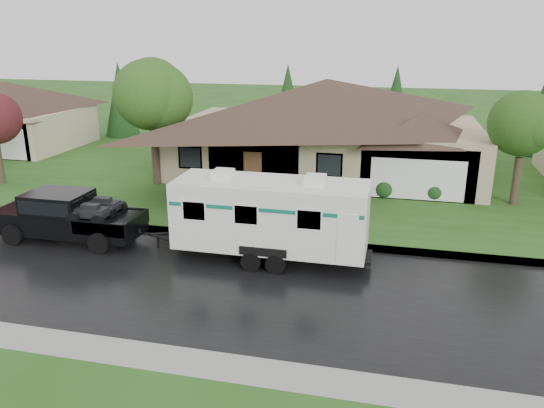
{
  "coord_description": "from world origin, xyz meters",
  "views": [
    {
      "loc": [
        6.16,
        -17.9,
        8.37
      ],
      "look_at": [
        1.48,
        2.0,
        1.72
      ],
      "focal_mm": 35.0,
      "sensor_mm": 36.0,
      "label": 1
    }
  ],
  "objects": [
    {
      "name": "pickup_truck",
      "position": [
        -7.02,
        0.46,
        1.11
      ],
      "size": [
        6.21,
        2.36,
        2.07
      ],
      "color": "black",
      "rests_on": "ground"
    },
    {
      "name": "lawn",
      "position": [
        0.0,
        15.0,
        0.07
      ],
      "size": [
        140.0,
        26.0,
        0.15
      ],
      "primitive_type": "cube",
      "color": "#254F18",
      "rests_on": "ground"
    },
    {
      "name": "ground",
      "position": [
        0.0,
        0.0,
        0.0
      ],
      "size": [
        140.0,
        140.0,
        0.0
      ],
      "primitive_type": "plane",
      "color": "#254F18",
      "rests_on": "ground"
    },
    {
      "name": "house_main",
      "position": [
        2.29,
        13.84,
        3.59
      ],
      "size": [
        19.44,
        10.8,
        6.9
      ],
      "color": "tan",
      "rests_on": "lawn"
    },
    {
      "name": "road",
      "position": [
        0.0,
        -2.0,
        0.01
      ],
      "size": [
        140.0,
        8.0,
        0.01
      ],
      "primitive_type": "cube",
      "color": "black",
      "rests_on": "ground"
    },
    {
      "name": "tree_right_green",
      "position": [
        12.15,
        9.52,
        3.94
      ],
      "size": [
        3.3,
        3.3,
        5.47
      ],
      "color": "#382B1E",
      "rests_on": "lawn"
    },
    {
      "name": "curb",
      "position": [
        0.0,
        2.25,
        0.07
      ],
      "size": [
        140.0,
        0.5,
        0.15
      ],
      "primitive_type": "cube",
      "color": "gray",
      "rests_on": "ground"
    },
    {
      "name": "shrub_row",
      "position": [
        2.0,
        9.3,
        0.65
      ],
      "size": [
        13.6,
        1.0,
        1.0
      ],
      "color": "#143814",
      "rests_on": "lawn"
    },
    {
      "name": "tree_left_green",
      "position": [
        -6.88,
        8.97,
        5.09
      ],
      "size": [
        4.3,
        4.3,
        7.12
      ],
      "color": "#382B1E",
      "rests_on": "lawn"
    },
    {
      "name": "travel_trailer",
      "position": [
        1.79,
        0.46,
        1.82
      ],
      "size": [
        7.66,
        2.69,
        3.43
      ],
      "color": "white",
      "rests_on": "ground"
    },
    {
      "name": "house_far",
      "position": [
        -21.78,
        15.85,
        2.97
      ],
      "size": [
        10.8,
        8.64,
        5.8
      ],
      "color": "tan",
      "rests_on": "lawn"
    }
  ]
}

